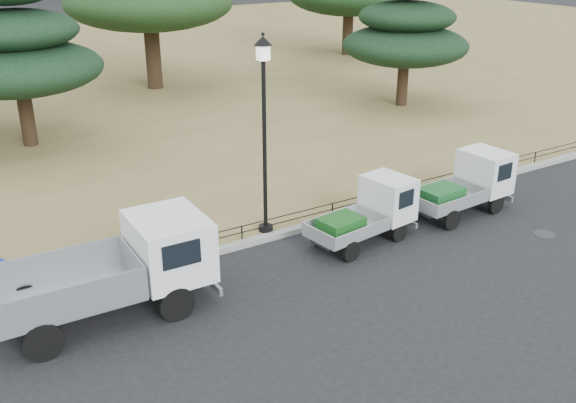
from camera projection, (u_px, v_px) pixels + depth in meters
ground at (331, 277)px, 15.75m from camera, size 220.00×220.00×0.00m
lawn at (44, 69)px, 39.69m from camera, size 120.00×56.00×0.15m
curb at (277, 235)px, 17.76m from camera, size 120.00×0.25×0.16m
truck_large at (114, 268)px, 13.77m from camera, size 4.76×1.99×2.06m
truck_kei_front at (368, 212)px, 17.36m from camera, size 3.26×1.70×1.65m
truck_kei_rear at (466, 184)px, 19.15m from camera, size 3.43×1.64×1.75m
street_lamp at (264, 104)px, 16.50m from camera, size 0.48×0.48×5.31m
pipe_fence at (274, 221)px, 17.74m from camera, size 38.00×0.04×0.40m
manhole at (545, 234)px, 17.99m from camera, size 0.60×0.60×0.01m
pine_center_left at (16, 51)px, 23.76m from camera, size 6.21×6.21×6.31m
pine_east_near at (406, 32)px, 29.78m from camera, size 5.89×5.89×5.95m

